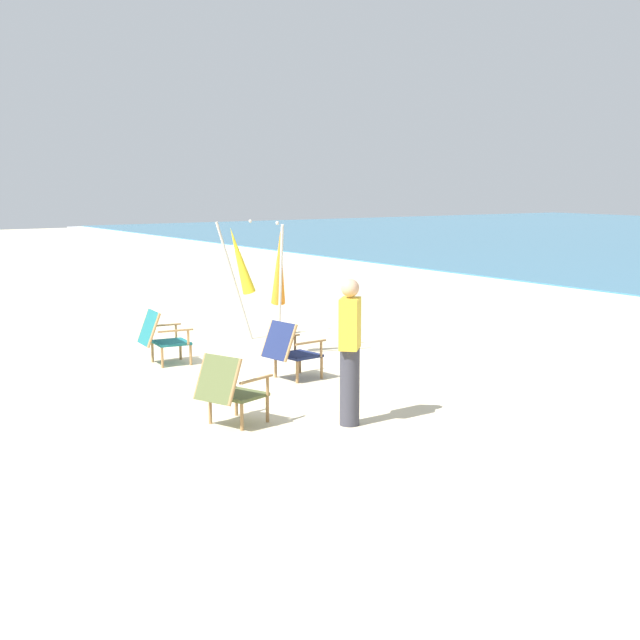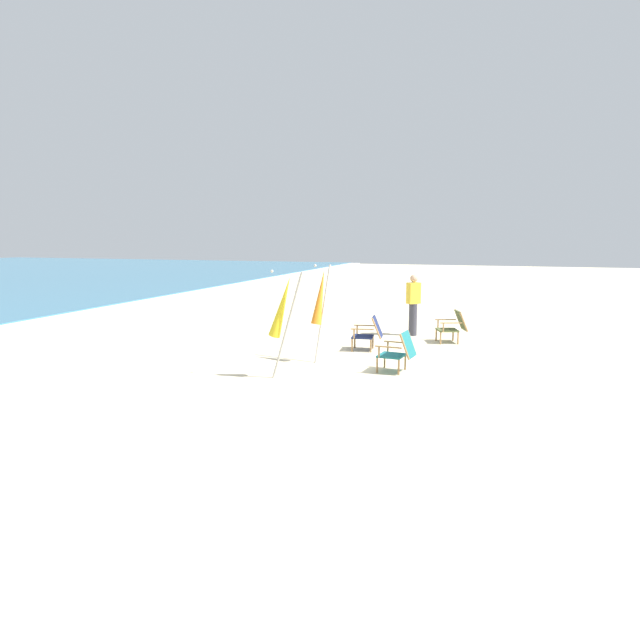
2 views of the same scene
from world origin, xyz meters
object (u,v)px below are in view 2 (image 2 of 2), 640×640
at_px(beach_chair_mid_center, 399,351).
at_px(beach_chair_far_center, 369,332).
at_px(person_near_chairs, 413,304).
at_px(umbrella_furled_yellow, 282,308).
at_px(beach_chair_back_right, 453,326).
at_px(umbrella_furled_orange, 320,298).

relative_size(beach_chair_mid_center, beach_chair_far_center, 1.01).
distance_m(beach_chair_far_center, person_near_chairs, 2.43).
height_order(beach_chair_mid_center, umbrella_furled_yellow, umbrella_furled_yellow).
bearing_deg(beach_chair_back_right, beach_chair_mid_center, 168.31).
distance_m(beach_chair_mid_center, umbrella_furled_yellow, 2.47).
xyz_separation_m(beach_chair_back_right, umbrella_furled_yellow, (-4.69, 2.69, 0.91)).
xyz_separation_m(beach_chair_mid_center, beach_chair_far_center, (1.90, 1.05, -0.00)).
height_order(umbrella_furled_yellow, umbrella_furled_orange, umbrella_furled_orange).
bearing_deg(person_near_chairs, umbrella_furled_orange, 160.05).
bearing_deg(person_near_chairs, beach_chair_back_right, -122.00).
relative_size(beach_chair_back_right, beach_chair_far_center, 1.06).
height_order(umbrella_furled_yellow, person_near_chairs, umbrella_furled_yellow).
relative_size(beach_chair_far_center, umbrella_furled_orange, 0.39).
relative_size(beach_chair_back_right, umbrella_furled_orange, 0.41).
bearing_deg(beach_chair_far_center, umbrella_furled_yellow, 163.36).
relative_size(beach_chair_back_right, umbrella_furled_yellow, 0.42).
height_order(beach_chair_far_center, umbrella_furled_yellow, umbrella_furled_yellow).
distance_m(umbrella_furled_yellow, person_near_chairs, 5.64).
xyz_separation_m(beach_chair_mid_center, umbrella_furled_orange, (0.44, 1.77, 0.93)).
relative_size(beach_chair_mid_center, umbrella_furled_yellow, 0.40).
bearing_deg(umbrella_furled_orange, beach_chair_back_right, -39.13).
relative_size(beach_chair_mid_center, beach_chair_back_right, 0.95).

